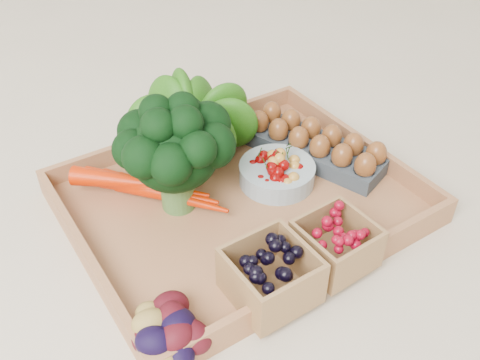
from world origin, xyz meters
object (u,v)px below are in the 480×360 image
broccoli (176,171)px  tray (240,204)px  cherry_bowl (277,173)px  egg_carton (314,150)px

broccoli → tray: bearing=-26.6°
cherry_bowl → egg_carton: cherry_bowl is taller
tray → egg_carton: size_ratio=2.04×
broccoli → egg_carton: 0.28m
broccoli → egg_carton: bearing=-3.3°
broccoli → cherry_bowl: broccoli is taller
egg_carton → cherry_bowl: bearing=172.7°
broccoli → egg_carton: size_ratio=0.69×
tray → cherry_bowl: cherry_bowl is taller
tray → egg_carton: 0.19m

